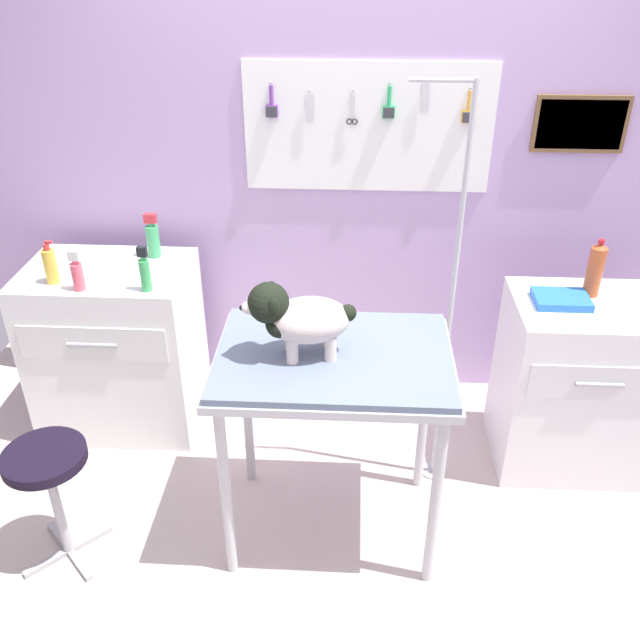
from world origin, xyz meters
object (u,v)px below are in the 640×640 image
counter_left (118,347)px  grooming_table (334,374)px  stool (48,473)px  soda_bottle (595,270)px  grooming_arm (448,319)px  shampoo_bottle (145,272)px  cabinet_right (574,384)px  dog (297,317)px

counter_left → grooming_table: bearing=-32.0°
counter_left → stool: size_ratio=1.59×
grooming_table → soda_bottle: 1.31m
grooming_table → grooming_arm: bearing=36.7°
grooming_table → shampoo_bottle: shampoo_bottle is taller
cabinet_right → shampoo_bottle: size_ratio=4.05×
dog → grooming_arm: bearing=31.5°
grooming_arm → shampoo_bottle: size_ratio=8.67×
grooming_arm → cabinet_right: 0.81m
stool → soda_bottle: size_ratio=2.06×
grooming_table → cabinet_right: 1.31m
dog → soda_bottle: dog is taller
shampoo_bottle → dog: bearing=-35.9°
grooming_table → soda_bottle: (1.14, 0.62, 0.18)m
dog → cabinet_right: (1.27, 0.55, -0.64)m
grooming_arm → stool: (-1.59, -0.58, -0.42)m
grooming_arm → cabinet_right: size_ratio=2.14×
counter_left → soda_bottle: 2.35m
stool → grooming_table: bearing=11.6°
grooming_table → counter_left: bearing=148.0°
dog → shampoo_bottle: (-0.73, 0.53, -0.10)m
grooming_arm → cabinet_right: bearing=14.6°
grooming_table → cabinet_right: grooming_table is taller
cabinet_right → soda_bottle: size_ratio=3.20×
shampoo_bottle → grooming_table: bearing=-30.4°
counter_left → stool: (0.02, -0.94, 0.01)m
shampoo_bottle → soda_bottle: size_ratio=0.79×
soda_bottle → counter_left: bearing=177.6°
grooming_table → dog: 0.30m
grooming_table → dog: dog is taller
grooming_table → shampoo_bottle: (-0.87, 0.51, 0.17)m
counter_left → stool: bearing=-88.6°
stool → soda_bottle: soda_bottle is taller
dog → stool: (-0.98, -0.21, -0.62)m
grooming_table → soda_bottle: soda_bottle is taller
cabinet_right → shampoo_bottle: 2.08m
counter_left → shampoo_bottle: bearing=-36.7°
stool → shampoo_bottle: (0.25, 0.74, 0.53)m
cabinet_right → grooming_arm: bearing=-165.4°
shampoo_bottle → soda_bottle: bearing=3.0°
grooming_arm → soda_bottle: bearing=21.4°
grooming_arm → dog: (-0.61, -0.37, 0.20)m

